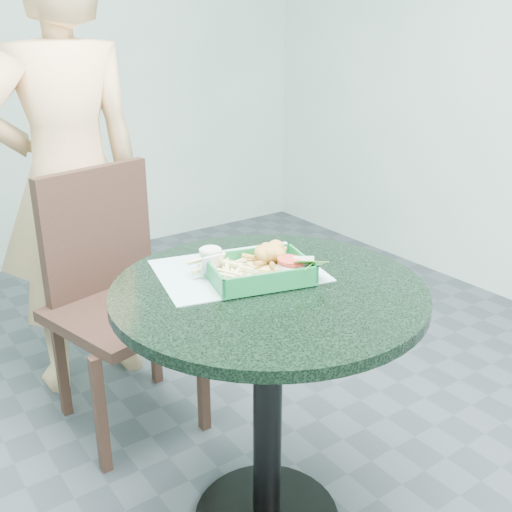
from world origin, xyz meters
TOP-DOWN VIEW (x-y plane):
  - cafe_table at (0.00, 0.00)m, footprint 0.81×0.81m
  - dining_chair at (-0.12, 0.77)m, footprint 0.45×0.45m
  - diner_person at (-0.13, 1.09)m, footprint 0.69×0.46m
  - placemat at (-0.01, 0.13)m, footprint 0.49×0.41m
  - food_basket at (0.00, 0.05)m, footprint 0.25×0.19m
  - crab_sandwich at (0.05, 0.08)m, footprint 0.13×0.13m
  - fries_pile at (-0.08, 0.09)m, footprint 0.13×0.13m
  - sauce_ramekin at (-0.10, 0.15)m, footprint 0.06×0.06m
  - garnish_cup at (0.09, 0.01)m, footprint 0.11×0.10m

SIDE VIEW (x-z plane):
  - dining_chair at x=-0.12m, z-range 0.07..1.00m
  - cafe_table at x=0.00m, z-range 0.21..0.96m
  - placemat at x=-0.01m, z-range 0.75..0.75m
  - food_basket at x=0.00m, z-range 0.74..0.79m
  - fries_pile at x=-0.08m, z-range 0.77..0.81m
  - garnish_cup at x=0.09m, z-range 0.77..0.81m
  - crab_sandwich at x=0.05m, z-range 0.76..0.84m
  - sauce_ramekin at x=-0.10m, z-range 0.78..0.82m
  - diner_person at x=-0.13m, z-range 0.00..1.89m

